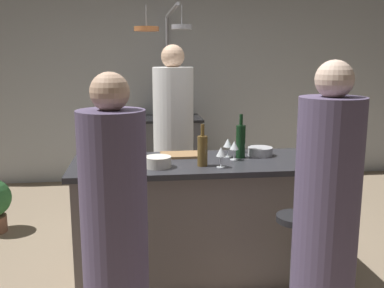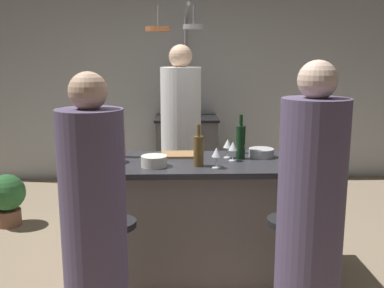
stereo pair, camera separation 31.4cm
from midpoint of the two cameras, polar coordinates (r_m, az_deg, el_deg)
name	(u,v)px [view 2 (the right image)]	position (r m, az deg, el deg)	size (l,w,h in m)	color
ground_plane	(193,274)	(3.61, 2.67, -16.25)	(9.00, 9.00, 0.00)	gray
back_wall	(186,83)	(6.06, 0.71, 7.80)	(6.40, 0.16, 2.60)	#B2B7BC
kitchen_island	(193,219)	(3.43, 2.74, -9.53)	(1.80, 0.72, 0.90)	slate
stove_range	(187,151)	(5.78, 0.85, -0.92)	(0.80, 0.64, 0.89)	#47474C
chef	(181,147)	(4.19, 0.74, -0.44)	(0.37, 0.37, 1.76)	white
bar_stool_left	(117,267)	(2.89, -6.43, -15.39)	(0.28, 0.28, 0.68)	#4C4C51
guest_left	(95,238)	(2.39, -8.57, -11.82)	(0.34, 0.34, 1.59)	#594C6B
bar_stool_right	(286,265)	(3.00, 14.99, -14.70)	(0.28, 0.28, 0.68)	#4C4C51
guest_right	(309,229)	(2.52, 18.30, -10.37)	(0.35, 0.35, 1.65)	#594C6B
overhead_pot_rack	(181,58)	(5.18, 0.37, 10.93)	(0.58, 1.50, 2.17)	gray
potted_plant	(7,197)	(4.74, -20.76, -6.31)	(0.36, 0.36, 0.52)	brown
cutting_board	(182,155)	(3.47, 1.28, -1.38)	(0.32, 0.22, 0.02)	#997047
pepper_mill	(241,140)	(3.58, 8.78, 0.45)	(0.05, 0.05, 0.21)	#382319
wine_bottle_rose	(121,143)	(3.43, -6.49, 0.11)	(0.07, 0.07, 0.29)	#B78C8E
wine_bottle_amber	(199,150)	(3.13, 3.72, -0.82)	(0.07, 0.07, 0.30)	brown
wine_bottle_red	(241,142)	(3.39, 8.86, 0.29)	(0.07, 0.07, 0.33)	#143319
wine_glass_near_left_guest	(228,144)	(3.40, 7.22, -0.08)	(0.07, 0.07, 0.15)	silver
wine_glass_near_right_guest	(216,153)	(3.09, 6.05, -1.22)	(0.07, 0.07, 0.15)	silver
wine_glass_by_chef	(233,147)	(3.31, 7.98, -0.42)	(0.07, 0.07, 0.15)	silver
mixing_bowl_blue	(110,157)	(3.28, -7.70, -1.69)	(0.19, 0.19, 0.08)	#334C6B
mixing_bowl_ceramic	(154,161)	(3.13, -2.00, -2.23)	(0.18, 0.18, 0.08)	silver
mixing_bowl_steel	(261,153)	(3.49, 11.39, -1.14)	(0.19, 0.19, 0.07)	#B7B7BC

